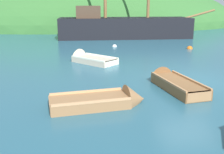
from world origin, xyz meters
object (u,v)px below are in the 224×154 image
object	(u,v)px
rowboat_far	(87,60)
buoy_orange	(190,49)
rowboat_near_dock	(105,102)
buoy_white	(115,47)
sailing_ship	(123,30)
rowboat_portside	(172,83)

from	to	relation	value
rowboat_far	buoy_orange	xyz separation A→B (m)	(7.64, 3.50, -0.09)
rowboat_near_dock	buoy_orange	distance (m)	12.76
rowboat_near_dock	buoy_white	distance (m)	12.29
sailing_ship	rowboat_near_dock	bearing A→B (deg)	-99.89
buoy_orange	rowboat_far	bearing A→B (deg)	-155.37
rowboat_far	buoy_orange	world-z (taller)	rowboat_far
sailing_ship	rowboat_far	xyz separation A→B (m)	(-3.98, -10.68, -0.66)
rowboat_far	buoy_orange	bearing A→B (deg)	-108.06
buoy_white	rowboat_far	bearing A→B (deg)	-114.17
sailing_ship	buoy_orange	size ratio (longest dim) A/B	36.18
sailing_ship	buoy_orange	distance (m)	8.09
sailing_ship	buoy_white	size ratio (longest dim) A/B	41.85
rowboat_near_dock	rowboat_portside	distance (m)	3.32
rowboat_far	buoy_white	size ratio (longest dim) A/B	8.52
sailing_ship	rowboat_far	size ratio (longest dim) A/B	4.91
rowboat_near_dock	rowboat_far	size ratio (longest dim) A/B	1.05
sailing_ship	rowboat_near_dock	distance (m)	17.97
sailing_ship	rowboat_portside	world-z (taller)	sailing_ship
rowboat_portside	buoy_orange	bearing A→B (deg)	-36.00
sailing_ship	rowboat_portside	size ratio (longest dim) A/B	4.26
sailing_ship	rowboat_far	world-z (taller)	sailing_ship
rowboat_near_dock	buoy_orange	xyz separation A→B (m)	(7.41, 10.39, -0.11)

